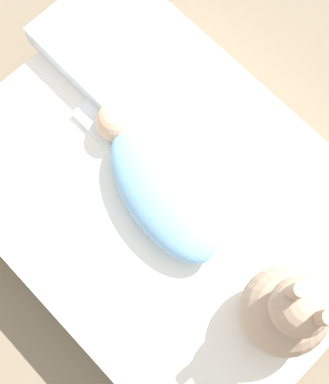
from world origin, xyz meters
The scene contains 6 objects.
ground_plane centered at (0.00, 0.00, 0.00)m, with size 12.00×12.00×0.00m, color #7A6B56.
bed_mattress centered at (0.00, 0.00, 0.11)m, with size 1.16×0.87×0.23m.
burp_cloth centered at (0.26, -0.05, 0.24)m, with size 0.20×0.17×0.02m.
swaddled_baby centered at (0.02, 0.01, 0.29)m, with size 0.52×0.29×0.12m.
pillow centered at (0.44, -0.18, 0.27)m, with size 0.36×0.28×0.08m.
bunny_plush centered at (-0.43, 0.02, 0.37)m, with size 0.22×0.22×0.39m.
Camera 1 is at (-0.28, 0.27, 1.65)m, focal length 50.00 mm.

